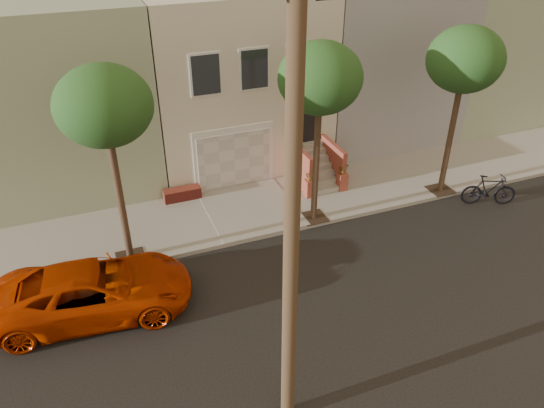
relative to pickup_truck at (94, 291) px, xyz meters
name	(u,v)px	position (x,y,z in m)	size (l,w,h in m)	color
ground	(339,295)	(6.71, -1.91, -0.75)	(90.00, 90.00, 0.00)	black
sidewalk	(273,205)	(6.71, 3.44, -0.67)	(40.00, 3.70, 0.15)	gray
house_row	(224,68)	(6.71, 9.28, 2.90)	(33.10, 11.70, 7.00)	beige
tree_left	(104,107)	(1.21, 1.99, 4.51)	(2.70, 2.57, 6.30)	#2D2116
tree_mid	(320,79)	(7.71, 1.99, 4.51)	(2.70, 2.57, 6.30)	#2D2116
tree_right	(465,61)	(13.21, 1.99, 4.51)	(2.70, 2.57, 6.30)	#2D2116
pickup_truck	(94,291)	(0.00, 0.00, 0.00)	(2.48, 5.38, 1.49)	#B12A00
motorcycle	(489,190)	(14.34, 0.67, -0.13)	(0.58, 2.04, 1.23)	black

